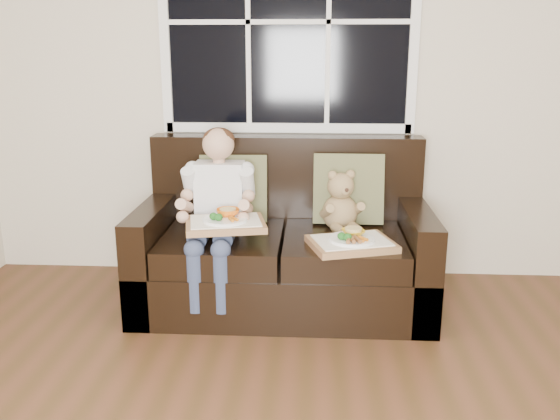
# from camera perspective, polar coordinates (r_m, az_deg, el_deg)

# --- Properties ---
(window_back) EXTENTS (1.62, 0.04, 1.37)m
(window_back) POSITION_cam_1_polar(r_m,az_deg,el_deg) (3.86, 0.80, 17.65)
(window_back) COLOR black
(window_back) RESTS_ON room_walls
(loveseat) EXTENTS (1.70, 0.92, 0.96)m
(loveseat) POSITION_cam_1_polar(r_m,az_deg,el_deg) (3.59, 0.39, -3.93)
(loveseat) COLOR black
(loveseat) RESTS_ON ground
(pillow_left) EXTENTS (0.42, 0.21, 0.42)m
(pillow_left) POSITION_cam_1_polar(r_m,az_deg,el_deg) (3.67, -4.46, 2.08)
(pillow_left) COLOR #6A6941
(pillow_left) RESTS_ON loveseat
(pillow_right) EXTENTS (0.43, 0.20, 0.44)m
(pillow_right) POSITION_cam_1_polar(r_m,az_deg,el_deg) (3.64, 6.58, 2.03)
(pillow_right) COLOR #6A6941
(pillow_right) RESTS_ON loveseat
(child) EXTENTS (0.41, 0.60, 0.93)m
(child) POSITION_cam_1_polar(r_m,az_deg,el_deg) (3.41, -6.07, 1.08)
(child) COLOR white
(child) RESTS_ON loveseat
(teddy_bear) EXTENTS (0.26, 0.30, 0.37)m
(teddy_bear) POSITION_cam_1_polar(r_m,az_deg,el_deg) (3.52, 5.81, 0.49)
(teddy_bear) COLOR tan
(teddy_bear) RESTS_ON loveseat
(tray_left) EXTENTS (0.48, 0.41, 0.10)m
(tray_left) POSITION_cam_1_polar(r_m,az_deg,el_deg) (3.24, -5.28, -1.16)
(tray_left) COLOR #A76E4B
(tray_left) RESTS_ON child
(tray_right) EXTENTS (0.51, 0.45, 0.10)m
(tray_right) POSITION_cam_1_polar(r_m,az_deg,el_deg) (3.22, 6.90, -3.07)
(tray_right) COLOR #A76E4B
(tray_right) RESTS_ON loveseat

